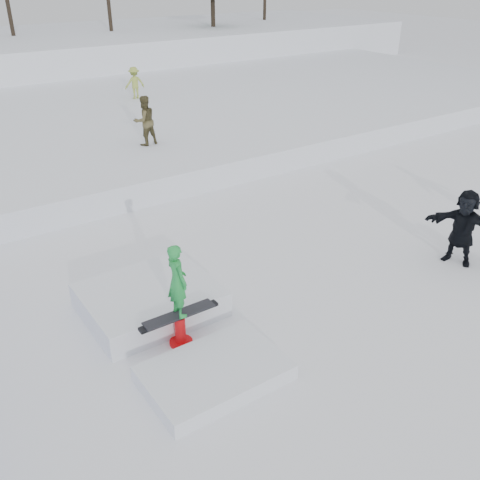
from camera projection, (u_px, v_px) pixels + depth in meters
ground at (277, 336)px, 10.33m from camera, size 120.00×120.00×0.00m
snow_midrise at (37, 128)px, 21.86m from camera, size 50.00×18.00×0.80m
walker_olive at (145, 121)px, 18.19m from camera, size 0.88×0.72×1.68m
walker_ygreen at (135, 83)px, 24.56m from camera, size 0.95×0.58×1.42m
spectator_dark at (463, 227)px, 12.51m from camera, size 1.08×1.79×1.84m
jib_rail_feature at (166, 316)px, 10.42m from camera, size 2.60×4.40×2.11m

